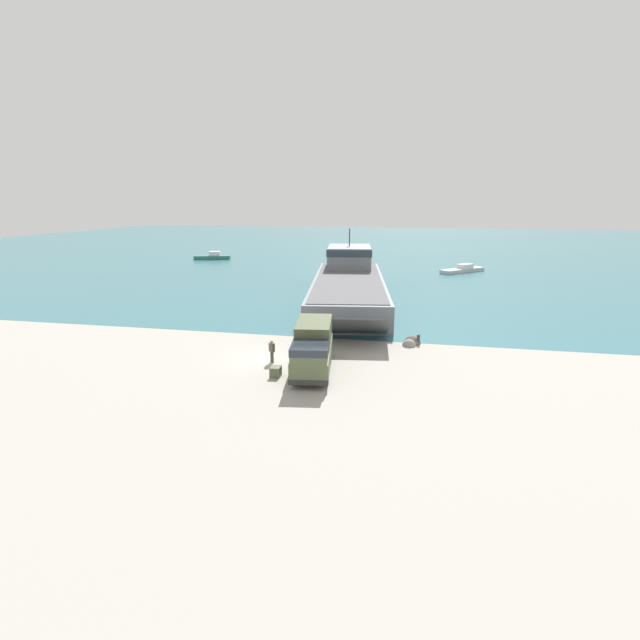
{
  "coord_description": "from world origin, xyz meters",
  "views": [
    {
      "loc": [
        11.21,
        -34.11,
        11.58
      ],
      "look_at": [
        3.37,
        3.57,
        2.32
      ],
      "focal_mm": 28.0,
      "sensor_mm": 36.0,
      "label": 1
    }
  ],
  "objects": [
    {
      "name": "shoreline_rock_a",
      "position": [
        10.38,
        5.67,
        0.0
      ],
      "size": [
        1.12,
        1.12,
        1.12
      ],
      "primitive_type": "sphere",
      "color": "gray",
      "rests_on": "ground_plane"
    },
    {
      "name": "mooring_bollard",
      "position": [
        11.1,
        6.12,
        0.48
      ],
      "size": [
        0.28,
        0.28,
        0.89
      ],
      "color": "#333338",
      "rests_on": "ground_plane"
    },
    {
      "name": "water_surface",
      "position": [
        0.0,
        96.58,
        0.0
      ],
      "size": [
        240.0,
        180.0,
        0.01
      ],
      "primitive_type": "cube",
      "color": "#336B75",
      "rests_on": "ground_plane"
    },
    {
      "name": "cargo_crate",
      "position": [
        1.79,
        -3.53,
        0.34
      ],
      "size": [
        0.73,
        0.86,
        0.68
      ],
      "primitive_type": "cube",
      "rotation": [
        0.0,
        0.0,
        0.06
      ],
      "color": "#566042",
      "rests_on": "ground_plane"
    },
    {
      "name": "moored_boat_a",
      "position": [
        -30.5,
        60.09,
        0.52
      ],
      "size": [
        7.49,
        4.35,
        1.57
      ],
      "rotation": [
        0.0,
        0.0,
        1.87
      ],
      "color": "#2D7060",
      "rests_on": "ground_plane"
    },
    {
      "name": "moored_boat_b",
      "position": [
        17.65,
        50.95,
        0.44
      ],
      "size": [
        7.53,
        7.75,
        1.33
      ],
      "rotation": [
        0.0,
        0.0,
        2.38
      ],
      "color": "#B7BABF",
      "rests_on": "ground_plane"
    },
    {
      "name": "shoreline_rock_b",
      "position": [
        10.62,
        6.44,
        0.0
      ],
      "size": [
        1.39,
        1.39,
        1.39
      ],
      "primitive_type": "sphere",
      "color": "#66605B",
      "rests_on": "ground_plane"
    },
    {
      "name": "military_truck",
      "position": [
        3.99,
        -1.87,
        1.68
      ],
      "size": [
        3.58,
        7.97,
        3.27
      ],
      "rotation": [
        0.0,
        0.0,
        -1.43
      ],
      "color": "#566042",
      "rests_on": "ground_plane"
    },
    {
      "name": "ground_plane",
      "position": [
        0.0,
        0.0,
        0.0
      ],
      "size": [
        240.0,
        240.0,
        0.0
      ],
      "primitive_type": "plane",
      "color": "#9E998E"
    },
    {
      "name": "landing_craft",
      "position": [
        2.42,
        25.21,
        1.97
      ],
      "size": [
        12.49,
        35.91,
        7.91
      ],
      "rotation": [
        0.0,
        0.0,
        0.14
      ],
      "color": "slate",
      "rests_on": "ground_plane"
    },
    {
      "name": "soldier_on_ramp",
      "position": [
        0.66,
        -0.7,
        0.98
      ],
      "size": [
        0.5,
        0.45,
        1.7
      ],
      "rotation": [
        0.0,
        0.0,
        4.08
      ],
      "color": "#4C4738",
      "rests_on": "ground_plane"
    }
  ]
}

